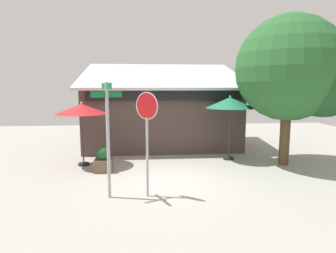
# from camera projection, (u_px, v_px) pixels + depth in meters

# --- Properties ---
(ground_plane) EXTENTS (28.00, 28.00, 0.10)m
(ground_plane) POSITION_uv_depth(u_px,v_px,m) (170.00, 181.00, 9.41)
(ground_plane) COLOR #9E9B93
(cafe_building) EXTENTS (7.89, 5.12, 4.36)m
(cafe_building) POSITION_uv_depth(u_px,v_px,m) (162.00, 114.00, 14.81)
(cafe_building) COLOR #473833
(cafe_building) RESTS_ON ground
(street_sign_post) EXTENTS (0.78, 0.83, 3.15)m
(street_sign_post) POSITION_uv_depth(u_px,v_px,m) (108.00, 129.00, 7.62)
(street_sign_post) COLOR #A8AAB2
(street_sign_post) RESTS_ON ground
(stop_sign) EXTENTS (0.58, 0.49, 2.90)m
(stop_sign) POSITION_uv_depth(u_px,v_px,m) (147.00, 125.00, 7.70)
(stop_sign) COLOR #A8AAB2
(stop_sign) RESTS_ON ground
(patio_umbrella_crimson_left) EXTENTS (1.97, 1.97, 2.47)m
(patio_umbrella_crimson_left) POSITION_uv_depth(u_px,v_px,m) (82.00, 110.00, 10.83)
(patio_umbrella_crimson_left) COLOR black
(patio_umbrella_crimson_left) RESTS_ON ground
(patio_umbrella_forest_green_center) EXTENTS (2.01, 2.01, 2.68)m
(patio_umbrella_forest_green_center) POSITION_uv_depth(u_px,v_px,m) (230.00, 103.00, 11.71)
(patio_umbrella_forest_green_center) COLOR black
(patio_umbrella_forest_green_center) RESTS_ON ground
(shade_tree) EXTENTS (4.50, 3.97, 5.71)m
(shade_tree) POSITION_uv_depth(u_px,v_px,m) (298.00, 71.00, 10.65)
(shade_tree) COLOR brown
(shade_tree) RESTS_ON ground
(sidewalk_planter) EXTENTS (0.64, 0.64, 0.93)m
(sidewalk_planter) POSITION_uv_depth(u_px,v_px,m) (104.00, 160.00, 10.27)
(sidewalk_planter) COLOR brown
(sidewalk_planter) RESTS_ON ground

